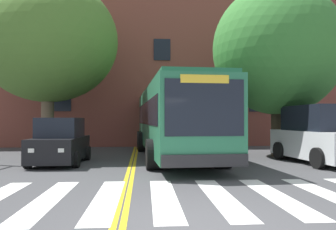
{
  "coord_description": "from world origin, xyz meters",
  "views": [
    {
      "loc": [
        -0.84,
        -5.42,
        1.75
      ],
      "look_at": [
        0.27,
        8.89,
        1.96
      ],
      "focal_mm": 35.0,
      "sensor_mm": 36.0,
      "label": 1
    }
  ],
  "objects_px": {
    "car_teal_behind_bus": "(166,132)",
    "car_black_near_lane": "(60,143)",
    "car_white_far_lane": "(318,136)",
    "street_tree_curbside_large": "(278,51)",
    "street_tree_curbside_small": "(48,42)",
    "city_bus": "(173,119)"
  },
  "relations": [
    {
      "from": "car_white_far_lane",
      "to": "car_teal_behind_bus",
      "type": "xyz_separation_m",
      "value": [
        -5.28,
        12.38,
        -0.26
      ]
    },
    {
      "from": "car_black_near_lane",
      "to": "street_tree_curbside_large",
      "type": "distance_m",
      "value": 10.85
    },
    {
      "from": "street_tree_curbside_large",
      "to": "street_tree_curbside_small",
      "type": "relative_size",
      "value": 0.91
    },
    {
      "from": "car_white_far_lane",
      "to": "street_tree_curbside_large",
      "type": "height_order",
      "value": "street_tree_curbside_large"
    },
    {
      "from": "city_bus",
      "to": "car_white_far_lane",
      "type": "height_order",
      "value": "city_bus"
    },
    {
      "from": "car_teal_behind_bus",
      "to": "street_tree_curbside_small",
      "type": "relative_size",
      "value": 0.42
    },
    {
      "from": "street_tree_curbside_large",
      "to": "car_black_near_lane",
      "type": "bearing_deg",
      "value": -168.43
    },
    {
      "from": "car_white_far_lane",
      "to": "street_tree_curbside_small",
      "type": "height_order",
      "value": "street_tree_curbside_small"
    },
    {
      "from": "car_white_far_lane",
      "to": "car_teal_behind_bus",
      "type": "relative_size",
      "value": 1.14
    },
    {
      "from": "car_white_far_lane",
      "to": "street_tree_curbside_small",
      "type": "bearing_deg",
      "value": 160.65
    },
    {
      "from": "city_bus",
      "to": "street_tree_curbside_large",
      "type": "bearing_deg",
      "value": -0.45
    },
    {
      "from": "car_teal_behind_bus",
      "to": "street_tree_curbside_large",
      "type": "height_order",
      "value": "street_tree_curbside_large"
    },
    {
      "from": "street_tree_curbside_small",
      "to": "car_teal_behind_bus",
      "type": "bearing_deg",
      "value": 51.34
    },
    {
      "from": "car_teal_behind_bus",
      "to": "car_black_near_lane",
      "type": "bearing_deg",
      "value": -113.24
    },
    {
      "from": "car_black_near_lane",
      "to": "car_teal_behind_bus",
      "type": "bearing_deg",
      "value": 66.76
    },
    {
      "from": "car_white_far_lane",
      "to": "street_tree_curbside_small",
      "type": "relative_size",
      "value": 0.48
    },
    {
      "from": "city_bus",
      "to": "car_white_far_lane",
      "type": "distance_m",
      "value": 6.29
    },
    {
      "from": "city_bus",
      "to": "car_teal_behind_bus",
      "type": "xyz_separation_m",
      "value": [
        0.39,
        9.75,
        -0.95
      ]
    },
    {
      "from": "car_teal_behind_bus",
      "to": "street_tree_curbside_small",
      "type": "bearing_deg",
      "value": -128.66
    },
    {
      "from": "car_teal_behind_bus",
      "to": "street_tree_curbside_large",
      "type": "bearing_deg",
      "value": -64.25
    },
    {
      "from": "car_teal_behind_bus",
      "to": "street_tree_curbside_small",
      "type": "xyz_separation_m",
      "value": [
        -6.57,
        -8.22,
        4.85
      ]
    },
    {
      "from": "city_bus",
      "to": "street_tree_curbside_large",
      "type": "height_order",
      "value": "street_tree_curbside_large"
    }
  ]
}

